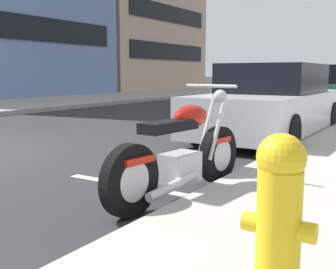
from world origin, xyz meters
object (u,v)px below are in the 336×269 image
Objects in this scene: parked_car_far_down_curb at (272,103)px; parked_car_at_intersection at (326,92)px; fire_hydrant at (279,211)px; parked_motorcycle at (182,155)px.

parked_car_far_down_curb reaches higher than parked_car_at_intersection.
fire_hydrant is at bearing -161.70° from parked_car_far_down_curb.
parked_car_far_down_curb reaches higher than parked_motorcycle.
fire_hydrant is (-1.58, -1.47, 0.14)m from parked_motorcycle.
fire_hydrant is (-6.06, -2.02, -0.08)m from parked_car_far_down_curb.
parked_car_far_down_curb is 5.29m from parked_car_at_intersection.
parked_car_far_down_curb is 1.03× the size of parked_car_at_intersection.
parked_car_far_down_curb is 5.76× the size of fire_hydrant.
parked_motorcycle reaches higher than fire_hydrant.
parked_car_far_down_curb is at bearing 12.95° from parked_motorcycle.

